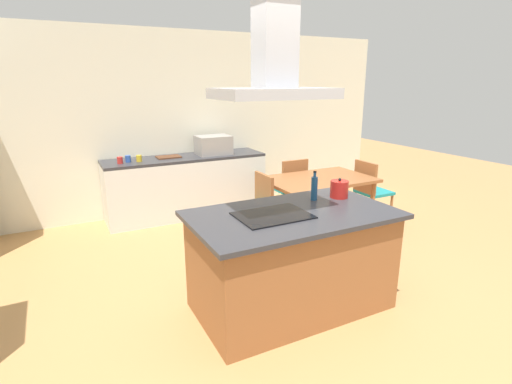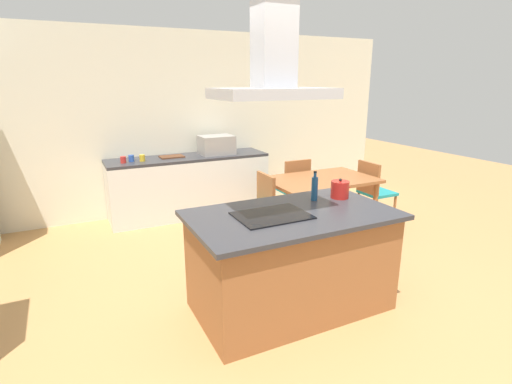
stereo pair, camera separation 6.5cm
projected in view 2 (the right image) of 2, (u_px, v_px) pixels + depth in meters
The scene contains 17 objects.
ground at pixel (228, 246), 4.89m from camera, with size 16.00×16.00×0.00m, color tan.
wall_back at pixel (183, 123), 6.03m from camera, with size 7.20×0.10×2.70m, color silver.
kitchen_island at pixel (291, 261), 3.47m from camera, with size 1.76×1.02×0.90m.
cooktop at pixel (272, 215), 3.27m from camera, with size 0.60×0.44×0.01m, color black.
tea_kettle at pixel (340, 189), 3.76m from camera, with size 0.22×0.17×0.19m.
olive_oil_bottle at pixel (315, 188), 3.66m from camera, with size 0.06×0.06×0.28m.
back_counter at pixel (190, 186), 5.94m from camera, with size 2.35×0.62×0.90m.
countertop_microwave at pixel (216, 145), 5.97m from camera, with size 0.50×0.38×0.28m, color #9E9993.
coffee_mug_red at pixel (123, 160), 5.34m from camera, with size 0.08×0.08×0.09m, color red.
coffee_mug_blue at pixel (131, 158), 5.44m from camera, with size 0.08×0.08×0.09m, color #2D56B2.
coffee_mug_yellow at pixel (142, 158), 5.47m from camera, with size 0.08×0.08×0.09m, color gold.
cutting_board at pixel (172, 157), 5.76m from camera, with size 0.34×0.24×0.02m, color #59331E.
dining_table at pixel (320, 185), 5.17m from camera, with size 1.40×0.90×0.75m.
chair_at_right_end at pixel (373, 188), 5.60m from camera, with size 0.42×0.42×0.89m.
chair_at_left_end at pixel (258, 205), 4.82m from camera, with size 0.42×0.42×0.89m.
chair_facing_back_wall at pixel (294, 185), 5.78m from camera, with size 0.42×0.42×0.89m.
range_hood at pixel (274, 64), 2.94m from camera, with size 0.90×0.55×0.78m.
Camera 2 is at (-1.68, -2.71, 1.99)m, focal length 27.65 mm.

